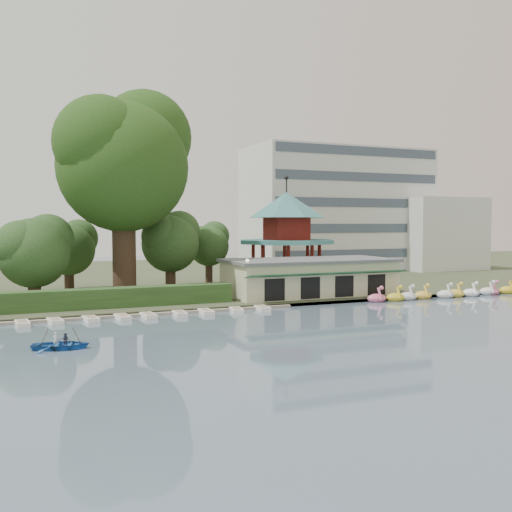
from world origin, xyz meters
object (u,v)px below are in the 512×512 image
boathouse (309,276)px  rowboat_with_passengers (61,341)px  dock (111,316)px  pavilion (286,229)px  big_tree (124,156)px

boathouse → rowboat_with_passengers: bearing=-148.8°
boathouse → dock: bearing=-167.8°
boathouse → pavilion: (2.00, 10.03, 5.11)m
boathouse → rowboat_with_passengers: 31.51m
big_tree → rowboat_with_passengers: big_tree is taller
dock → big_tree: size_ratio=1.52×
rowboat_with_passengers → boathouse: bearing=31.2°
dock → rowboat_with_passengers: 12.52m
boathouse → pavilion: pavilion is taller
boathouse → big_tree: size_ratio=0.83×
rowboat_with_passengers → big_tree: bearing=70.2°
dock → pavilion: 29.14m
big_tree → boathouse: bearing=-18.4°
boathouse → big_tree: bearing=161.6°
boathouse → rowboat_with_passengers: boathouse is taller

